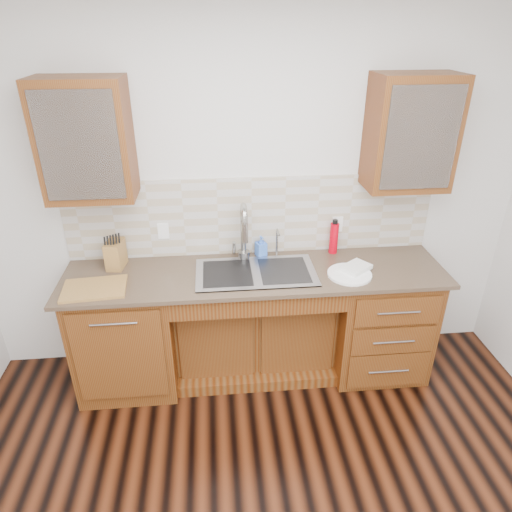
{
  "coord_description": "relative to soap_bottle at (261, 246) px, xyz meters",
  "views": [
    {
      "loc": [
        -0.27,
        -1.37,
        2.5
      ],
      "look_at": [
        0.0,
        1.4,
        1.05
      ],
      "focal_mm": 32.0,
      "sensor_mm": 36.0,
      "label": 1
    }
  ],
  "objects": [
    {
      "name": "wall_back",
      "position": [
        -0.06,
        0.13,
        0.36
      ],
      "size": [
        4.0,
        0.1,
        2.7
      ],
      "primitive_type": "cube",
      "color": "silver",
      "rests_on": "ground"
    },
    {
      "name": "base_cabinet_left",
      "position": [
        -1.01,
        -0.23,
        -0.55
      ],
      "size": [
        0.7,
        0.62,
        0.88
      ],
      "primitive_type": "cube",
      "color": "#593014",
      "rests_on": "ground"
    },
    {
      "name": "base_cabinet_center",
      "position": [
        -0.06,
        -0.14,
        -0.64
      ],
      "size": [
        1.2,
        0.44,
        0.7
      ],
      "primitive_type": "cube",
      "color": "#593014",
      "rests_on": "ground"
    },
    {
      "name": "base_cabinet_right",
      "position": [
        0.89,
        -0.23,
        -0.55
      ],
      "size": [
        0.7,
        0.62,
        0.88
      ],
      "primitive_type": "cube",
      "color": "#593014",
      "rests_on": "ground"
    },
    {
      "name": "countertop",
      "position": [
        -0.06,
        -0.25,
        -0.09
      ],
      "size": [
        2.7,
        0.65,
        0.03
      ],
      "primitive_type": "cube",
      "color": "#84705B",
      "rests_on": "base_cabinet_left"
    },
    {
      "name": "backsplash",
      "position": [
        -0.06,
        0.07,
        0.22
      ],
      "size": [
        2.7,
        0.02,
        0.59
      ],
      "primitive_type": "cube",
      "color": "beige",
      "rests_on": "wall_back"
    },
    {
      "name": "sink",
      "position": [
        -0.06,
        -0.26,
        -0.16
      ],
      "size": [
        0.84,
        0.46,
        0.19
      ],
      "primitive_type": "cube",
      "color": "#9E9EA5",
      "rests_on": "countertop"
    },
    {
      "name": "faucet",
      "position": [
        -0.13,
        -0.03,
        0.12
      ],
      "size": [
        0.04,
        0.04,
        0.4
      ],
      "primitive_type": "cylinder",
      "color": "#999993",
      "rests_on": "countertop"
    },
    {
      "name": "filter_tap",
      "position": [
        0.12,
        -0.02,
        0.04
      ],
      "size": [
        0.02,
        0.02,
        0.24
      ],
      "primitive_type": "cylinder",
      "color": "#999993",
      "rests_on": "countertop"
    },
    {
      "name": "upper_cabinet_left",
      "position": [
        -1.11,
        -0.09,
        0.84
      ],
      "size": [
        0.55,
        0.34,
        0.75
      ],
      "primitive_type": "cube",
      "color": "#593014",
      "rests_on": "wall_back"
    },
    {
      "name": "upper_cabinet_right",
      "position": [
        0.99,
        -0.09,
        0.84
      ],
      "size": [
        0.55,
        0.34,
        0.75
      ],
      "primitive_type": "cube",
      "color": "#593014",
      "rests_on": "wall_back"
    },
    {
      "name": "outlet_left",
      "position": [
        -0.71,
        0.05,
        0.13
      ],
      "size": [
        0.08,
        0.01,
        0.12
      ],
      "primitive_type": "cube",
      "color": "white",
      "rests_on": "backsplash"
    },
    {
      "name": "outlet_right",
      "position": [
        0.59,
        0.05,
        0.13
      ],
      "size": [
        0.08,
        0.01,
        0.12
      ],
      "primitive_type": "cube",
      "color": "white",
      "rests_on": "backsplash"
    },
    {
      "name": "soap_bottle",
      "position": [
        0.0,
        0.0,
        0.0
      ],
      "size": [
        0.09,
        0.09,
        0.16
      ],
      "primitive_type": "imported",
      "rotation": [
        0.0,
        0.0,
        0.38
      ],
      "color": "#3E71DB",
      "rests_on": "countertop"
    },
    {
      "name": "water_bottle",
      "position": [
        0.55,
        -0.0,
        0.04
      ],
      "size": [
        0.08,
        0.08,
        0.24
      ],
      "primitive_type": "cylinder",
      "rotation": [
        0.0,
        0.0,
        -0.32
      ],
      "color": "#C10012",
      "rests_on": "countertop"
    },
    {
      "name": "plate",
      "position": [
        0.58,
        -0.36,
        -0.07
      ],
      "size": [
        0.34,
        0.34,
        0.02
      ],
      "primitive_type": "cylinder",
      "rotation": [
        0.0,
        0.0,
        0.1
      ],
      "color": "white",
      "rests_on": "countertop"
    },
    {
      "name": "dish_towel",
      "position": [
        0.64,
        -0.31,
        -0.05
      ],
      "size": [
        0.25,
        0.23,
        0.03
      ],
      "primitive_type": "cube",
      "rotation": [
        0.0,
        0.0,
        0.63
      ],
      "color": "beige",
      "rests_on": "plate"
    },
    {
      "name": "knife_block",
      "position": [
        -1.05,
        -0.07,
        0.02
      ],
      "size": [
        0.13,
        0.19,
        0.2
      ],
      "primitive_type": "cube",
      "rotation": [
        0.0,
        0.0,
        -0.14
      ],
      "color": "brown",
      "rests_on": "countertop"
    },
    {
      "name": "cutting_board",
      "position": [
        -1.15,
        -0.38,
        -0.07
      ],
      "size": [
        0.43,
        0.32,
        0.02
      ],
      "primitive_type": "cube",
      "rotation": [
        0.0,
        0.0,
        0.08
      ],
      "color": "brown",
      "rests_on": "countertop"
    },
    {
      "name": "cup_left_a",
      "position": [
        -1.26,
        -0.09,
        0.79
      ],
      "size": [
        0.16,
        0.16,
        0.11
      ],
      "primitive_type": "imported",
      "rotation": [
        0.0,
        0.0,
        0.16
      ],
      "color": "white",
      "rests_on": "upper_cabinet_left"
    },
    {
      "name": "cup_left_b",
      "position": [
        -1.07,
        -0.09,
        0.79
      ],
      "size": [
        0.14,
        0.14,
        0.1
      ],
      "primitive_type": "imported",
      "rotation": [
        0.0,
        0.0,
        -0.41
      ],
      "color": "white",
      "rests_on": "upper_cabinet_left"
    },
    {
      "name": "cup_right_a",
      "position": [
        0.95,
        -0.09,
        0.78
      ],
      "size": [
        0.13,
        0.13,
        0.09
      ],
      "primitive_type": "imported",
      "rotation": [
        0.0,
        0.0,
        0.13
      ],
      "color": "white",
      "rests_on": "upper_cabinet_right"
    },
    {
      "name": "cup_right_b",
      "position": [
        1.1,
        -0.09,
        0.78
      ],
      "size": [
        0.1,
        0.1,
        0.09
      ],
      "primitive_type": "imported",
      "rotation": [
        0.0,
        0.0,
        0.0
      ],
      "color": "white",
      "rests_on": "upper_cabinet_right"
    }
  ]
}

